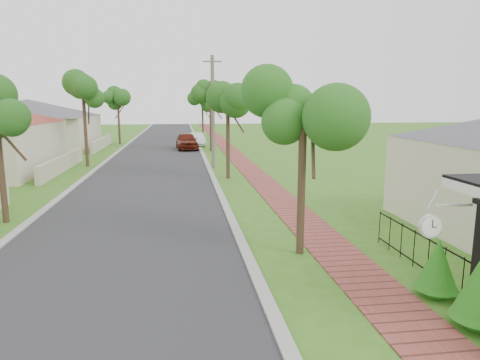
{
  "coord_description": "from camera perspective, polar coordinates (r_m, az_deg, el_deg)",
  "views": [
    {
      "loc": [
        -1.12,
        -8.04,
        4.29
      ],
      "look_at": [
        0.98,
        7.19,
        1.5
      ],
      "focal_mm": 32.0,
      "sensor_mm": 36.0,
      "label": 1
    }
  ],
  "objects": [
    {
      "name": "utility_pole",
      "position": [
        28.12,
        -3.64,
        9.04
      ],
      "size": [
        1.2,
        0.24,
        7.26
      ],
      "color": "#6C6354",
      "rests_on": "ground"
    },
    {
      "name": "kerb_right",
      "position": [
        28.42,
        -4.18,
        1.58
      ],
      "size": [
        0.3,
        120.0,
        0.1
      ],
      "primitive_type": "cube",
      "color": "#9E9E99",
      "rests_on": "ground"
    },
    {
      "name": "station_clock",
      "position": [
        9.16,
        24.24,
        -5.46
      ],
      "size": [
        1.08,
        0.13,
        0.67
      ],
      "color": "silver",
      "rests_on": "ground"
    },
    {
      "name": "near_tree",
      "position": [
        11.91,
        8.45,
        8.84
      ],
      "size": [
        1.97,
        1.97,
        5.05
      ],
      "color": "#382619",
      "rests_on": "ground"
    },
    {
      "name": "road",
      "position": [
        28.43,
        -11.54,
        1.4
      ],
      "size": [
        7.0,
        120.0,
        0.02
      ],
      "primitive_type": "cube",
      "color": "#28282B",
      "rests_on": "ground"
    },
    {
      "name": "parked_car_white",
      "position": [
        43.19,
        -5.82,
        5.39
      ],
      "size": [
        1.68,
        3.98,
        1.28
      ],
      "primitive_type": "imported",
      "rotation": [
        0.0,
        0.0,
        0.09
      ],
      "color": "white",
      "rests_on": "ground"
    },
    {
      "name": "street_trees",
      "position": [
        34.93,
        -10.9,
        10.51
      ],
      "size": [
        10.7,
        37.65,
        5.89
      ],
      "color": "#382619",
      "rests_on": "ground"
    },
    {
      "name": "parked_car_red",
      "position": [
        40.02,
        -7.12,
        5.17
      ],
      "size": [
        2.18,
        4.67,
        1.55
      ],
      "primitive_type": "imported",
      "rotation": [
        0.0,
        0.0,
        0.08
      ],
      "color": "#5C190D",
      "rests_on": "ground"
    },
    {
      "name": "kerb_left",
      "position": [
        28.9,
        -18.78,
        1.2
      ],
      "size": [
        0.3,
        120.0,
        0.1
      ],
      "primitive_type": "cube",
      "color": "#9E9E99",
      "rests_on": "ground"
    },
    {
      "name": "picket_fence",
      "position": [
        10.72,
        27.59,
        -11.46
      ],
      "size": [
        0.03,
        8.02,
        1.0
      ],
      "color": "black",
      "rests_on": "ground"
    },
    {
      "name": "far_house_grey",
      "position": [
        44.3,
        -26.24,
        6.72
      ],
      "size": [
        15.56,
        15.56,
        4.6
      ],
      "color": "beige",
      "rests_on": "ground"
    },
    {
      "name": "ground",
      "position": [
        9.18,
        0.08,
        -17.58
      ],
      "size": [
        160.0,
        160.0,
        0.0
      ],
      "primitive_type": "plane",
      "color": "#36701A",
      "rests_on": "ground"
    },
    {
      "name": "sidewalk",
      "position": [
        28.7,
        1.01,
        1.69
      ],
      "size": [
        1.5,
        120.0,
        0.03
      ],
      "primitive_type": "cube",
      "color": "#96483C",
      "rests_on": "ground"
    }
  ]
}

